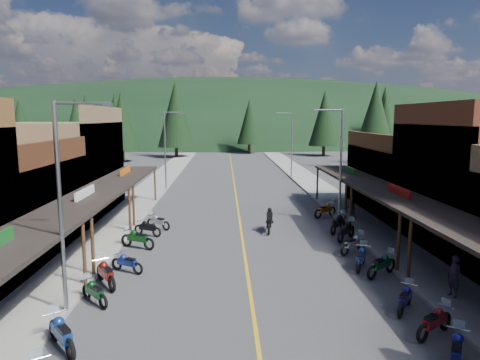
{
  "coord_description": "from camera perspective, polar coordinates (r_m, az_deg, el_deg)",
  "views": [
    {
      "loc": [
        -1.06,
        -21.57,
        7.41
      ],
      "look_at": [
        0.02,
        8.34,
        3.0
      ],
      "focal_mm": 32.0,
      "sensor_mm": 36.0,
      "label": 1
    }
  ],
  "objects": [
    {
      "name": "pine_11",
      "position": [
        63.18,
        17.57,
        7.79
      ],
      "size": [
        5.82,
        5.82,
        12.4
      ],
      "color": "black",
      "rests_on": "ground"
    },
    {
      "name": "bike_east_9",
      "position": [
        26.85,
        13.99,
        -6.45
      ],
      "size": [
        2.02,
        2.26,
        1.31
      ],
      "primitive_type": null,
      "rotation": [
        0.0,
        0.0,
        -0.67
      ],
      "color": "black",
      "rests_on": "ground"
    },
    {
      "name": "bike_east_4",
      "position": [
        16.64,
        24.53,
        -16.66
      ],
      "size": [
        2.03,
        1.69,
        1.15
      ],
      "primitive_type": null,
      "rotation": [
        0.0,
        0.0,
        -0.97
      ],
      "color": "maroon",
      "rests_on": "ground"
    },
    {
      "name": "bike_east_3",
      "position": [
        15.11,
        26.93,
        -19.44
      ],
      "size": [
        1.64,
        2.09,
        1.16
      ],
      "primitive_type": null,
      "rotation": [
        0.0,
        0.0,
        -0.55
      ],
      "color": "navy",
      "rests_on": "ground"
    },
    {
      "name": "bike_east_7",
      "position": [
        22.19,
        15.85,
        -9.8
      ],
      "size": [
        1.56,
        2.21,
        1.21
      ],
      "primitive_type": null,
      "rotation": [
        0.0,
        0.0,
        -0.45
      ],
      "color": "navy",
      "rests_on": "ground"
    },
    {
      "name": "pine_4",
      "position": [
        83.76,
        11.2,
        8.11
      ],
      "size": [
        5.88,
        5.88,
        12.5
      ],
      "color": "black",
      "rests_on": "ground"
    },
    {
      "name": "pine_10",
      "position": [
        73.55,
        -15.52,
        7.59
      ],
      "size": [
        5.38,
        5.38,
        11.6
      ],
      "color": "black",
      "rests_on": "ground"
    },
    {
      "name": "pine_2",
      "position": [
        80.07,
        -8.58,
        8.71
      ],
      "size": [
        6.72,
        6.72,
        14.0
      ],
      "color": "black",
      "rests_on": "ground"
    },
    {
      "name": "streetlight_2",
      "position": [
        30.77,
        13.05,
        2.67
      ],
      "size": [
        2.16,
        0.18,
        8.0
      ],
      "color": "gray",
      "rests_on": "ground"
    },
    {
      "name": "pine_8",
      "position": [
        65.05,
        -20.99,
        6.57
      ],
      "size": [
        4.48,
        4.48,
        10.0
      ],
      "color": "black",
      "rests_on": "ground"
    },
    {
      "name": "bike_west_8",
      "position": [
        25.15,
        -13.51,
        -7.48
      ],
      "size": [
        2.32,
        1.69,
        1.28
      ],
      "primitive_type": null,
      "rotation": [
        0.0,
        0.0,
        1.09
      ],
      "color": "#0C3E13",
      "rests_on": "ground"
    },
    {
      "name": "sidewalk_west",
      "position": [
        42.89,
        -12.3,
        -1.66
      ],
      "size": [
        3.4,
        94.0,
        0.15
      ],
      "primitive_type": "cube",
      "color": "gray",
      "rests_on": "ground"
    },
    {
      "name": "pine_9",
      "position": [
        71.13,
        18.71,
        7.12
      ],
      "size": [
        4.93,
        4.93,
        10.8
      ],
      "color": "black",
      "rests_on": "ground"
    },
    {
      "name": "bike_east_8",
      "position": [
        24.42,
        14.88,
        -8.12
      ],
      "size": [
        2.07,
        1.81,
        1.19
      ],
      "primitive_type": null,
      "rotation": [
        0.0,
        0.0,
        -0.92
      ],
      "color": "#98979C",
      "rests_on": "ground"
    },
    {
      "name": "bike_west_5",
      "position": [
        18.51,
        -18.85,
        -13.84
      ],
      "size": [
        1.79,
        1.83,
        1.1
      ],
      "primitive_type": null,
      "rotation": [
        0.0,
        0.0,
        0.76
      ],
      "color": "#0B3917",
      "rests_on": "ground"
    },
    {
      "name": "bike_east_10",
      "position": [
        28.51,
        12.95,
        -5.52
      ],
      "size": [
        1.97,
        2.36,
        1.33
      ],
      "primitive_type": null,
      "rotation": [
        0.0,
        0.0,
        -0.61
      ],
      "color": "black",
      "rests_on": "ground"
    },
    {
      "name": "pedestrian_east_b",
      "position": [
        31.84,
        14.58,
        -3.62
      ],
      "size": [
        0.86,
        0.64,
        1.57
      ],
      "primitive_type": "imported",
      "rotation": [
        0.0,
        0.0,
        3.43
      ],
      "color": "#4C3830",
      "rests_on": "sidewalk_east"
    },
    {
      "name": "pine_7",
      "position": [
        102.35,
        -19.85,
        7.79
      ],
      "size": [
        5.88,
        5.88,
        12.5
      ],
      "color": "black",
      "rests_on": "ground"
    },
    {
      "name": "bike_west_4",
      "position": [
        15.51,
        -22.71,
        -18.2
      ],
      "size": [
        1.95,
        2.21,
        1.27
      ],
      "primitive_type": null,
      "rotation": [
        0.0,
        0.0,
        0.66
      ],
      "color": "navy",
      "rests_on": "ground"
    },
    {
      "name": "pine_1",
      "position": [
        94.4,
        -16.29,
        7.94
      ],
      "size": [
        5.88,
        5.88,
        12.5
      ],
      "color": "black",
      "rests_on": "ground"
    },
    {
      "name": "pine_6",
      "position": [
        97.66,
        26.96,
        6.94
      ],
      "size": [
        5.04,
        5.04,
        11.0
      ],
      "color": "black",
      "rests_on": "ground"
    },
    {
      "name": "bike_east_5",
      "position": [
        18.15,
        21.16,
        -14.42
      ],
      "size": [
        1.64,
        1.94,
        1.1
      ],
      "primitive_type": null,
      "rotation": [
        0.0,
        0.0,
        -0.62
      ],
      "color": "navy",
      "rests_on": "ground"
    },
    {
      "name": "bike_west_6",
      "position": [
        20.14,
        -17.48,
        -11.65
      ],
      "size": [
        1.86,
        2.3,
        1.29
      ],
      "primitive_type": null,
      "rotation": [
        0.0,
        0.0,
        0.58
      ],
      "color": "maroon",
      "rests_on": "ground"
    },
    {
      "name": "sidewalk_east",
      "position": [
        43.32,
        10.99,
        -1.52
      ],
      "size": [
        3.4,
        94.0,
        0.15
      ],
      "primitive_type": "cube",
      "color": "gray",
      "rests_on": "ground"
    },
    {
      "name": "streetlight_0",
      "position": [
        16.9,
        -22.46,
        -2.3
      ],
      "size": [
        2.16,
        0.18,
        8.0
      ],
      "color": "gray",
      "rests_on": "ground"
    },
    {
      "name": "rider_on_bike",
      "position": [
        27.96,
        3.92,
        -5.59
      ],
      "size": [
        0.99,
        2.26,
        1.66
      ],
      "rotation": [
        0.0,
        0.0,
        -0.12
      ],
      "color": "black",
      "rests_on": "ground"
    },
    {
      "name": "centerline",
      "position": [
        42.23,
        -0.6,
        -1.71
      ],
      "size": [
        0.15,
        90.0,
        0.01
      ],
      "primitive_type": "cube",
      "color": "gold",
      "rests_on": "ground"
    },
    {
      "name": "ridge_hill",
      "position": [
        156.74,
        -1.68,
        5.67
      ],
      "size": [
        310.0,
        140.0,
        60.0
      ],
      "primitive_type": "ellipsoid",
      "color": "black",
      "rests_on": "ground"
    },
    {
      "name": "streetlight_1",
      "position": [
        44.06,
        -9.78,
        4.42
      ],
      "size": [
        2.16,
        0.18,
        8.0
      ],
      "color": "gray",
      "rests_on": "ground"
    },
    {
      "name": "bike_west_9",
      "position": [
        27.61,
        -12.24,
        -6.17
      ],
      "size": [
        2.05,
        1.5,
        1.13
      ],
      "primitive_type": null,
      "rotation": [
        0.0,
        0.0,
        1.09
      ],
      "color": "black",
      "rests_on": "ground"
    },
    {
      "name": "pedestrian_east_a",
      "position": [
        19.78,
        26.66,
        -11.39
      ],
      "size": [
        0.55,
        0.71,
        1.74
      ],
      "primitive_type": "imported",
      "rotation": [
        0.0,
        0.0,
        -1.35
      ],
      "color": "#271E2E",
      "rests_on": "sidewalk_east"
    },
    {
      "name": "pine_0",
      "position": [
        92.2,
        -27.26,
        6.88
      ],
      "size": [
        5.04,
        5.04,
        11.0
      ],
      "color": "black",
      "rests_on": "ground"
    },
    {
      "name": "bike_east_6",
      "position": [
        21.45,
        18.37,
        -10.55
      ],
      "size": [
        2.13,
        1.83,
        1.21
      ],
      "primitive_type": null,
      "rotation": [
        0.0,
        0.0,
        -0.94
      ],
      "color": "#0D4523",
      "rests_on": "ground"
    },
    {
      "name": "bike_east_11",
      "position": [
        32.53,
        11.31,
        -3.83
      ],
      "size": [
        2.2,
        1.84,
        1.24
      ],
      "primitive_type": null,
      "rotation": [
        0.0,
        0.0,
        -0.96
      ],
      "color": "#B55B0C",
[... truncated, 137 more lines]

